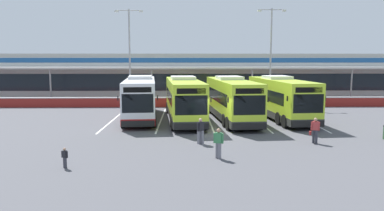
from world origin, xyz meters
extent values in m
plane|color=#4C4C51|center=(0.00, 0.00, 0.00)|extent=(200.00, 200.00, 0.00)
cube|color=silver|center=(0.00, 27.00, 2.75)|extent=(70.00, 10.00, 5.50)
cube|color=#19232D|center=(0.00, 21.98, 2.30)|extent=(66.00, 0.08, 2.20)
cube|color=navy|center=(0.00, 21.97, 5.15)|extent=(68.00, 0.08, 0.60)
cube|color=beige|center=(0.00, 20.50, 4.20)|extent=(67.00, 3.00, 0.24)
cube|color=gray|center=(0.00, 27.00, 5.75)|extent=(70.00, 10.00, 0.50)
cylinder|color=#999999|center=(-18.60, 19.30, 2.10)|extent=(0.20, 0.20, 4.20)
cylinder|color=#999999|center=(-6.20, 19.30, 2.10)|extent=(0.20, 0.20, 4.20)
cylinder|color=#999999|center=(6.20, 19.30, 2.10)|extent=(0.20, 0.20, 4.20)
cylinder|color=#999999|center=(18.60, 19.30, 2.10)|extent=(0.20, 0.20, 4.20)
cube|color=maroon|center=(0.00, 14.50, 0.50)|extent=(60.00, 0.36, 1.00)
cube|color=#B2B2B2|center=(0.00, 14.50, 1.05)|extent=(60.00, 0.40, 0.10)
cube|color=silver|center=(-6.10, 6.66, 1.91)|extent=(3.61, 12.18, 3.19)
cube|color=#AD1E1E|center=(-6.10, 6.66, 0.59)|extent=(3.63, 12.20, 0.56)
cube|color=black|center=(-6.14, 7.06, 2.15)|extent=(3.42, 9.79, 0.96)
cube|color=black|center=(-5.57, 0.73, 2.05)|extent=(2.31, 0.31, 1.40)
cube|color=black|center=(-5.57, 0.72, 3.05)|extent=(2.05, 0.26, 0.40)
cube|color=silver|center=(-6.19, 7.65, 3.64)|extent=(2.29, 2.97, 0.28)
cube|color=black|center=(-5.56, 0.62, 0.55)|extent=(2.45, 0.38, 0.44)
cube|color=black|center=(-4.15, 1.21, 2.40)|extent=(0.09, 0.13, 0.36)
cube|color=black|center=(-7.05, 0.95, 2.40)|extent=(0.09, 0.13, 0.36)
cylinder|color=black|center=(-5.32, 11.35, 0.52)|extent=(0.41, 1.06, 1.04)
cylinder|color=black|center=(-7.70, 11.13, 0.52)|extent=(0.41, 1.06, 1.04)
cylinder|color=black|center=(-4.63, 3.58, 0.52)|extent=(0.41, 1.06, 1.04)
cylinder|color=black|center=(-7.01, 3.36, 0.52)|extent=(0.41, 1.06, 1.04)
cylinder|color=black|center=(-4.50, 2.18, 0.52)|extent=(0.41, 1.06, 1.04)
cylinder|color=black|center=(-6.88, 1.97, 0.52)|extent=(0.41, 1.06, 1.04)
cube|color=#B7DB2D|center=(-2.19, 5.47, 1.91)|extent=(3.61, 12.18, 3.19)
cube|color=#333333|center=(-2.19, 5.47, 0.59)|extent=(3.63, 12.20, 0.56)
cube|color=black|center=(-2.22, 5.86, 2.15)|extent=(3.42, 9.79, 0.96)
cube|color=black|center=(-1.66, -0.46, 2.05)|extent=(2.31, 0.31, 1.40)
cube|color=black|center=(-1.65, -0.47, 3.05)|extent=(2.05, 0.26, 0.40)
cube|color=silver|center=(-2.27, 6.46, 3.64)|extent=(2.29, 2.97, 0.28)
cube|color=black|center=(-1.65, -0.57, 0.55)|extent=(2.45, 0.38, 0.44)
cube|color=black|center=(-0.24, 0.02, 2.40)|extent=(0.09, 0.13, 0.36)
cube|color=black|center=(-3.14, -0.24, 2.40)|extent=(0.09, 0.13, 0.36)
cylinder|color=black|center=(-1.40, 10.15, 0.52)|extent=(0.41, 1.06, 1.04)
cylinder|color=black|center=(-3.79, 9.94, 0.52)|extent=(0.41, 1.06, 1.04)
cylinder|color=black|center=(-0.71, 2.38, 0.52)|extent=(0.41, 1.06, 1.04)
cylinder|color=black|center=(-3.09, 2.17, 0.52)|extent=(0.41, 1.06, 1.04)
cylinder|color=black|center=(-0.59, 0.99, 0.52)|extent=(0.41, 1.06, 1.04)
cylinder|color=black|center=(-2.97, 0.78, 0.52)|extent=(0.41, 1.06, 1.04)
cube|color=#B7DB2D|center=(1.92, 5.42, 1.91)|extent=(3.61, 12.18, 3.19)
cube|color=#333333|center=(1.92, 5.42, 0.59)|extent=(3.63, 12.20, 0.56)
cube|color=black|center=(1.88, 5.82, 2.15)|extent=(3.42, 9.79, 0.96)
cube|color=black|center=(2.45, -0.50, 2.05)|extent=(2.31, 0.31, 1.40)
cube|color=black|center=(2.45, -0.51, 3.05)|extent=(2.05, 0.26, 0.40)
cube|color=silver|center=(1.83, 6.42, 3.64)|extent=(2.29, 2.97, 0.28)
cube|color=black|center=(2.46, -0.61, 0.55)|extent=(2.45, 0.38, 0.44)
cube|color=black|center=(3.87, -0.03, 2.40)|extent=(0.09, 0.13, 0.36)
cube|color=black|center=(0.97, -0.28, 2.40)|extent=(0.09, 0.13, 0.36)
cylinder|color=black|center=(2.70, 10.11, 0.52)|extent=(0.41, 1.06, 1.04)
cylinder|color=black|center=(0.32, 9.90, 0.52)|extent=(0.41, 1.06, 1.04)
cylinder|color=black|center=(3.39, 2.34, 0.52)|extent=(0.41, 1.06, 1.04)
cylinder|color=black|center=(1.01, 2.13, 0.52)|extent=(0.41, 1.06, 1.04)
cylinder|color=black|center=(3.52, 0.95, 0.52)|extent=(0.41, 1.06, 1.04)
cylinder|color=black|center=(1.14, 0.73, 0.52)|extent=(0.41, 1.06, 1.04)
cube|color=#B7DB2D|center=(6.38, 6.29, 1.91)|extent=(3.61, 12.18, 3.19)
cube|color=#333333|center=(6.38, 6.29, 0.59)|extent=(3.63, 12.20, 0.56)
cube|color=black|center=(6.34, 6.69, 2.15)|extent=(3.42, 9.79, 0.96)
cube|color=black|center=(6.91, 0.37, 2.05)|extent=(2.31, 0.31, 1.40)
cube|color=black|center=(6.91, 0.36, 3.05)|extent=(2.05, 0.26, 0.40)
cube|color=silver|center=(6.29, 7.29, 3.64)|extent=(2.29, 2.97, 0.28)
cube|color=black|center=(6.92, 0.26, 0.55)|extent=(2.45, 0.38, 0.44)
cube|color=black|center=(8.32, 0.84, 2.40)|extent=(0.09, 0.13, 0.36)
cube|color=black|center=(5.43, 0.58, 2.40)|extent=(0.09, 0.13, 0.36)
cylinder|color=black|center=(7.16, 10.98, 0.52)|extent=(0.41, 1.06, 1.04)
cylinder|color=black|center=(4.78, 10.77, 0.52)|extent=(0.41, 1.06, 1.04)
cylinder|color=black|center=(7.85, 3.21, 0.52)|extent=(0.41, 1.06, 1.04)
cylinder|color=black|center=(5.47, 3.00, 0.52)|extent=(0.41, 1.06, 1.04)
cylinder|color=black|center=(7.98, 1.82, 0.52)|extent=(0.41, 1.06, 1.04)
cylinder|color=black|center=(5.60, 1.60, 0.52)|extent=(0.41, 1.06, 1.04)
cube|color=silver|center=(-8.40, 6.00, 0.00)|extent=(0.14, 13.00, 0.01)
cube|color=silver|center=(-4.20, 6.00, 0.00)|extent=(0.14, 13.00, 0.01)
cube|color=silver|center=(0.00, 6.00, 0.00)|extent=(0.14, 13.00, 0.01)
cube|color=silver|center=(4.20, 6.00, 0.00)|extent=(0.14, 13.00, 0.01)
cube|color=silver|center=(8.40, 6.00, 0.00)|extent=(0.14, 13.00, 0.01)
cube|color=#33333D|center=(6.03, -3.48, 0.42)|extent=(0.18, 0.21, 0.84)
cube|color=#33333D|center=(6.15, -3.64, 0.42)|extent=(0.18, 0.21, 0.84)
cube|color=#B23838|center=(6.09, -3.56, 1.12)|extent=(0.38, 0.30, 0.56)
cube|color=#B23838|center=(5.88, -3.50, 1.09)|extent=(0.11, 0.12, 0.54)
cube|color=#B23838|center=(6.31, -3.62, 1.09)|extent=(0.11, 0.12, 0.54)
sphere|color=tan|center=(6.09, -3.56, 1.51)|extent=(0.22, 0.22, 0.22)
cube|color=maroon|center=(5.82, -3.47, 0.63)|extent=(0.19, 0.30, 0.22)
cylinder|color=maroon|center=(5.82, -3.47, 0.81)|extent=(0.02, 0.02, 0.16)
cube|color=slate|center=(-0.37, -6.94, 0.42)|extent=(0.19, 0.22, 0.84)
cube|color=slate|center=(-0.25, -7.11, 0.42)|extent=(0.19, 0.22, 0.84)
cube|color=#387F4C|center=(-0.31, -7.03, 1.12)|extent=(0.39, 0.32, 0.56)
cube|color=#387F4C|center=(-0.52, -6.95, 1.09)|extent=(0.12, 0.12, 0.54)
cube|color=#387F4C|center=(-0.10, -7.10, 1.09)|extent=(0.12, 0.12, 0.54)
sphere|color=tan|center=(-0.31, -7.03, 1.51)|extent=(0.22, 0.22, 0.22)
cube|color=#33333D|center=(-7.98, -8.60, 0.26)|extent=(0.12, 0.13, 0.52)
cube|color=#33333D|center=(-7.91, -8.70, 0.26)|extent=(0.12, 0.13, 0.52)
cube|color=black|center=(-7.94, -8.65, 0.69)|extent=(0.24, 0.19, 0.35)
cube|color=black|center=(-8.07, -8.61, 0.68)|extent=(0.07, 0.08, 0.33)
cube|color=black|center=(-7.81, -8.69, 0.68)|extent=(0.07, 0.08, 0.33)
sphere|color=tan|center=(-7.94, -8.65, 0.94)|extent=(0.14, 0.14, 0.14)
cube|color=slate|center=(-1.23, -3.60, 0.42)|extent=(0.22, 0.23, 0.84)
cube|color=slate|center=(-1.03, -3.60, 0.42)|extent=(0.22, 0.23, 0.84)
cube|color=black|center=(-1.13, -3.60, 1.12)|extent=(0.40, 0.38, 0.56)
cube|color=black|center=(-1.30, -3.74, 1.09)|extent=(0.13, 0.13, 0.54)
cube|color=black|center=(-0.96, -3.46, 1.09)|extent=(0.13, 0.13, 0.54)
sphere|color=tan|center=(-1.13, -3.60, 1.51)|extent=(0.22, 0.22, 0.22)
cylinder|color=#9E9EA3|center=(-8.54, 17.28, 5.50)|extent=(0.20, 0.20, 11.00)
cylinder|color=#9E9EA3|center=(-8.54, 17.28, 10.85)|extent=(2.80, 0.10, 0.10)
cube|color=silver|center=(-9.94, 17.28, 10.75)|extent=(0.44, 0.28, 0.20)
cube|color=silver|center=(-7.14, 17.28, 10.75)|extent=(0.44, 0.28, 0.20)
cylinder|color=#9E9EA3|center=(7.75, 16.38, 5.50)|extent=(0.20, 0.20, 11.00)
cylinder|color=#9E9EA3|center=(7.75, 16.38, 10.85)|extent=(2.80, 0.10, 0.10)
cube|color=silver|center=(6.35, 16.38, 10.75)|extent=(0.44, 0.28, 0.20)
cube|color=silver|center=(9.15, 16.38, 10.75)|extent=(0.44, 0.28, 0.20)
camera|label=1|loc=(-2.07, -26.27, 5.25)|focal=34.61mm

